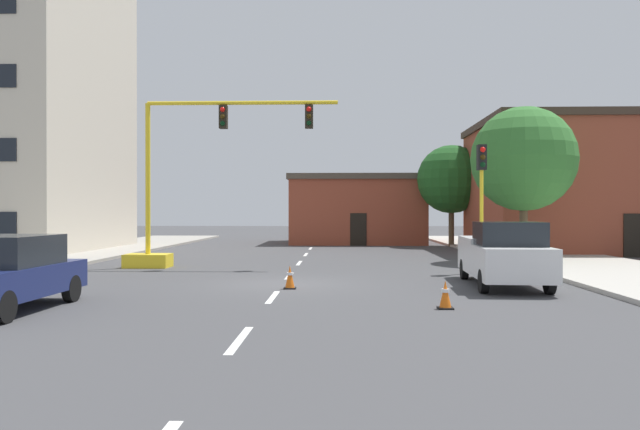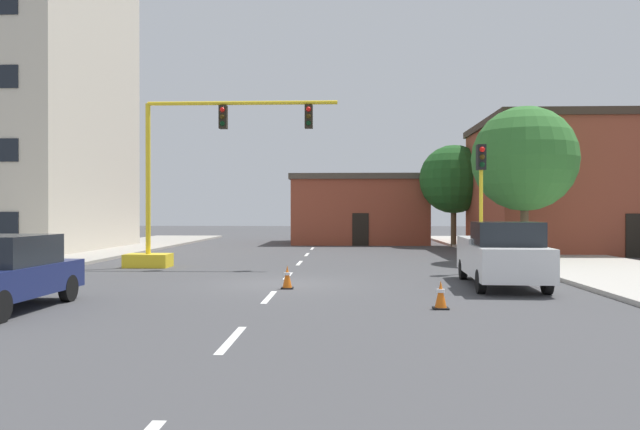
{
  "view_description": "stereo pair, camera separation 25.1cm",
  "coord_description": "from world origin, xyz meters",
  "px_view_note": "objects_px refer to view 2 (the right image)",
  "views": [
    {
      "loc": [
        1.77,
        -19.47,
        2.29
      ],
      "look_at": [
        0.95,
        7.22,
        2.15
      ],
      "focal_mm": 34.7,
      "sensor_mm": 36.0,
      "label": 1
    },
    {
      "loc": [
        2.02,
        -19.46,
        2.29
      ],
      "look_at": [
        0.95,
        7.22,
        2.15
      ],
      "focal_mm": 34.7,
      "sensor_mm": 36.0,
      "label": 2
    }
  ],
  "objects_px": {
    "tree_right_far": "(454,179)",
    "traffic_cone_roadside_b": "(441,295)",
    "tree_right_mid": "(525,159)",
    "sedan_navy_near_left": "(3,272)",
    "traffic_light_pole_right": "(481,179)",
    "pickup_truck_white": "(501,255)",
    "traffic_signal_gantry": "(174,213)",
    "traffic_cone_roadside_a": "(287,277)"
  },
  "relations": [
    {
      "from": "tree_right_mid",
      "to": "pickup_truck_white",
      "type": "xyz_separation_m",
      "value": [
        -3.34,
        -9.18,
        -3.71
      ]
    },
    {
      "from": "sedan_navy_near_left",
      "to": "tree_right_mid",
      "type": "bearing_deg",
      "value": 41.81
    },
    {
      "from": "traffic_light_pole_right",
      "to": "tree_right_far",
      "type": "relative_size",
      "value": 0.72
    },
    {
      "from": "traffic_light_pole_right",
      "to": "tree_right_far",
      "type": "xyz_separation_m",
      "value": [
        2.06,
        17.62,
        0.9
      ]
    },
    {
      "from": "pickup_truck_white",
      "to": "traffic_cone_roadside_a",
      "type": "xyz_separation_m",
      "value": [
        -6.5,
        -0.86,
        -0.63
      ]
    },
    {
      "from": "tree_right_far",
      "to": "sedan_navy_near_left",
      "type": "distance_m",
      "value": 31.05
    },
    {
      "from": "traffic_light_pole_right",
      "to": "traffic_cone_roadside_a",
      "type": "distance_m",
      "value": 9.02
    },
    {
      "from": "tree_right_far",
      "to": "pickup_truck_white",
      "type": "height_order",
      "value": "tree_right_far"
    },
    {
      "from": "tree_right_far",
      "to": "traffic_cone_roadside_a",
      "type": "distance_m",
      "value": 24.64
    },
    {
      "from": "traffic_cone_roadside_a",
      "to": "traffic_cone_roadside_b",
      "type": "relative_size",
      "value": 1.04
    },
    {
      "from": "traffic_signal_gantry",
      "to": "tree_right_far",
      "type": "bearing_deg",
      "value": 47.96
    },
    {
      "from": "pickup_truck_white",
      "to": "traffic_signal_gantry",
      "type": "bearing_deg",
      "value": 152.88
    },
    {
      "from": "traffic_cone_roadside_a",
      "to": "traffic_cone_roadside_b",
      "type": "height_order",
      "value": "traffic_cone_roadside_a"
    },
    {
      "from": "traffic_signal_gantry",
      "to": "traffic_cone_roadside_b",
      "type": "bearing_deg",
      "value": -48.74
    },
    {
      "from": "traffic_signal_gantry",
      "to": "traffic_cone_roadside_b",
      "type": "relative_size",
      "value": 13.01
    },
    {
      "from": "tree_right_mid",
      "to": "sedan_navy_near_left",
      "type": "relative_size",
      "value": 1.56
    },
    {
      "from": "traffic_cone_roadside_a",
      "to": "pickup_truck_white",
      "type": "bearing_deg",
      "value": 7.49
    },
    {
      "from": "traffic_light_pole_right",
      "to": "pickup_truck_white",
      "type": "height_order",
      "value": "traffic_light_pole_right"
    },
    {
      "from": "tree_right_mid",
      "to": "sedan_navy_near_left",
      "type": "height_order",
      "value": "tree_right_mid"
    },
    {
      "from": "traffic_signal_gantry",
      "to": "traffic_light_pole_right",
      "type": "distance_m",
      "value": 12.33
    },
    {
      "from": "traffic_light_pole_right",
      "to": "sedan_navy_near_left",
      "type": "xyz_separation_m",
      "value": [
        -12.98,
        -9.31,
        -2.64
      ]
    },
    {
      "from": "traffic_light_pole_right",
      "to": "sedan_navy_near_left",
      "type": "height_order",
      "value": "traffic_light_pole_right"
    },
    {
      "from": "traffic_light_pole_right",
      "to": "traffic_cone_roadside_b",
      "type": "relative_size",
      "value": 7.16
    },
    {
      "from": "sedan_navy_near_left",
      "to": "pickup_truck_white",
      "type": "bearing_deg",
      "value": 22.11
    },
    {
      "from": "traffic_cone_roadside_b",
      "to": "tree_right_far",
      "type": "bearing_deg",
      "value": 79.45
    },
    {
      "from": "traffic_cone_roadside_a",
      "to": "tree_right_mid",
      "type": "bearing_deg",
      "value": 45.55
    },
    {
      "from": "traffic_signal_gantry",
      "to": "tree_right_mid",
      "type": "distance_m",
      "value": 15.67
    },
    {
      "from": "pickup_truck_white",
      "to": "traffic_cone_roadside_b",
      "type": "relative_size",
      "value": 8.21
    },
    {
      "from": "traffic_signal_gantry",
      "to": "pickup_truck_white",
      "type": "height_order",
      "value": "traffic_signal_gantry"
    },
    {
      "from": "tree_right_far",
      "to": "pickup_truck_white",
      "type": "bearing_deg",
      "value": -96.17
    },
    {
      "from": "traffic_signal_gantry",
      "to": "pickup_truck_white",
      "type": "relative_size",
      "value": 1.58
    },
    {
      "from": "sedan_navy_near_left",
      "to": "traffic_cone_roadside_a",
      "type": "bearing_deg",
      "value": 34.81
    },
    {
      "from": "tree_right_mid",
      "to": "traffic_cone_roadside_a",
      "type": "xyz_separation_m",
      "value": [
        -9.84,
        -10.03,
        -4.34
      ]
    },
    {
      "from": "tree_right_mid",
      "to": "traffic_cone_roadside_a",
      "type": "distance_m",
      "value": 14.71
    },
    {
      "from": "traffic_signal_gantry",
      "to": "pickup_truck_white",
      "type": "bearing_deg",
      "value": -27.12
    },
    {
      "from": "traffic_signal_gantry",
      "to": "traffic_cone_roadside_a",
      "type": "height_order",
      "value": "traffic_signal_gantry"
    },
    {
      "from": "traffic_signal_gantry",
      "to": "traffic_cone_roadside_a",
      "type": "relative_size",
      "value": 12.45
    },
    {
      "from": "tree_right_far",
      "to": "sedan_navy_near_left",
      "type": "relative_size",
      "value": 1.47
    },
    {
      "from": "tree_right_far",
      "to": "traffic_cone_roadside_b",
      "type": "height_order",
      "value": "tree_right_far"
    },
    {
      "from": "traffic_signal_gantry",
      "to": "traffic_cone_roadside_a",
      "type": "distance_m",
      "value": 8.92
    },
    {
      "from": "traffic_light_pole_right",
      "to": "traffic_cone_roadside_a",
      "type": "relative_size",
      "value": 6.85
    },
    {
      "from": "traffic_signal_gantry",
      "to": "sedan_navy_near_left",
      "type": "relative_size",
      "value": 1.92
    }
  ]
}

